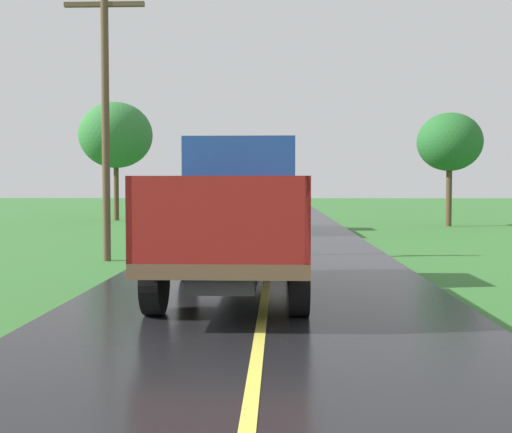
# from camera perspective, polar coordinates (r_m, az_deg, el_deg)

# --- Properties ---
(banana_truck_near) EXTENTS (2.38, 5.82, 2.80)m
(banana_truck_near) POSITION_cam_1_polar(r_m,az_deg,el_deg) (11.62, -1.59, 0.42)
(banana_truck_near) COLOR #2D2D30
(banana_truck_near) RESTS_ON road_surface
(banana_truck_far) EXTENTS (2.38, 5.81, 2.80)m
(banana_truck_far) POSITION_cam_1_polar(r_m,az_deg,el_deg) (27.12, 0.63, 1.73)
(banana_truck_far) COLOR #2D2D30
(banana_truck_far) RESTS_ON road_surface
(utility_pole_roadside) EXTENTS (2.07, 0.20, 7.00)m
(utility_pole_roadside) POSITION_cam_1_polar(r_m,az_deg,el_deg) (17.06, -13.34, 8.89)
(utility_pole_roadside) COLOR brown
(utility_pole_roadside) RESTS_ON ground
(roadside_tree_near_left) EXTENTS (3.12, 3.12, 5.48)m
(roadside_tree_near_left) POSITION_cam_1_polar(r_m,az_deg,el_deg) (32.22, 16.97, 6.37)
(roadside_tree_near_left) COLOR #4C3823
(roadside_tree_near_left) RESTS_ON ground
(roadside_tree_mid_right) EXTENTS (4.13, 4.13, 6.69)m
(roadside_tree_mid_right) POSITION_cam_1_polar(r_m,az_deg,el_deg) (37.09, -12.46, 7.12)
(roadside_tree_mid_right) COLOR #4C3823
(roadside_tree_mid_right) RESTS_ON ground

